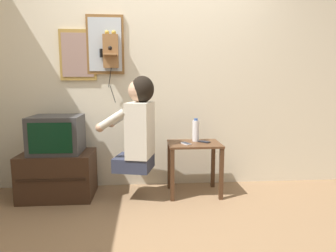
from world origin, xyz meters
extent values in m
plane|color=#846647|center=(0.00, 0.00, 0.00)|extent=(14.00, 14.00, 0.00)
cube|color=beige|center=(0.00, 1.22, 1.27)|extent=(6.80, 0.05, 2.55)
cube|color=#51331E|center=(0.36, 0.86, 0.55)|extent=(0.55, 0.42, 0.02)
cube|color=#452B1A|center=(0.11, 0.68, 0.27)|extent=(0.04, 0.04, 0.54)
cube|color=#452B1A|center=(0.61, 0.68, 0.27)|extent=(0.04, 0.04, 0.54)
cube|color=#452B1A|center=(0.11, 1.05, 0.27)|extent=(0.04, 0.04, 0.54)
cube|color=#452B1A|center=(0.61, 1.05, 0.27)|extent=(0.04, 0.04, 0.54)
cube|color=#2D3347|center=(-0.27, 0.79, 0.37)|extent=(0.43, 0.43, 0.14)
cube|color=beige|center=(-0.20, 0.77, 0.72)|extent=(0.30, 0.41, 0.55)
sphere|color=tan|center=(-0.20, 0.77, 1.11)|extent=(0.23, 0.23, 0.23)
ellipsoid|color=black|center=(-0.17, 0.76, 1.12)|extent=(0.28, 0.29, 0.26)
cylinder|color=beige|center=(-0.47, 0.68, 0.83)|extent=(0.30, 0.15, 0.22)
cylinder|color=beige|center=(-0.39, 0.98, 0.83)|extent=(0.30, 0.15, 0.22)
sphere|color=tan|center=(-0.59, 0.71, 0.76)|extent=(0.09, 0.09, 0.09)
sphere|color=tan|center=(-0.51, 1.01, 0.76)|extent=(0.09, 0.09, 0.09)
cube|color=#382316|center=(-1.06, 0.88, 0.24)|extent=(0.73, 0.48, 0.47)
cube|color=black|center=(-1.06, 0.64, 0.26)|extent=(0.65, 0.01, 0.02)
cube|color=#38383A|center=(-1.06, 0.89, 0.66)|extent=(0.50, 0.43, 0.38)
cube|color=black|center=(-1.06, 0.67, 0.66)|extent=(0.41, 0.01, 0.30)
cube|color=olive|center=(-0.51, 1.14, 1.52)|extent=(0.16, 0.11, 0.35)
cube|color=olive|center=(-0.51, 1.06, 1.48)|extent=(0.14, 0.07, 0.03)
sphere|color=#B79338|center=(-0.55, 1.13, 1.72)|extent=(0.05, 0.05, 0.05)
sphere|color=#B79338|center=(-0.48, 1.13, 1.72)|extent=(0.05, 0.05, 0.05)
cone|color=black|center=(-0.51, 1.04, 1.55)|extent=(0.04, 0.05, 0.04)
cylinder|color=black|center=(-0.62, 1.14, 1.50)|extent=(0.03, 0.03, 0.09)
cylinder|color=black|center=(-0.53, 1.13, 1.24)|extent=(0.04, 0.04, 0.22)
cylinder|color=black|center=(-0.50, 1.13, 1.06)|extent=(0.07, 0.06, 0.19)
cube|color=olive|center=(-0.87, 1.19, 1.48)|extent=(0.39, 0.02, 0.54)
cube|color=gray|center=(-0.87, 1.17, 1.48)|extent=(0.33, 0.01, 0.47)
cube|color=brown|center=(-0.57, 1.18, 1.60)|extent=(0.40, 0.03, 0.63)
cube|color=#B2BCC6|center=(-0.57, 1.17, 1.60)|extent=(0.35, 0.01, 0.57)
cube|color=silver|center=(0.27, 0.81, 0.56)|extent=(0.11, 0.14, 0.01)
cube|color=black|center=(0.27, 0.81, 0.57)|extent=(0.09, 0.11, 0.00)
cube|color=black|center=(0.47, 0.89, 0.56)|extent=(0.13, 0.13, 0.01)
cube|color=black|center=(0.47, 0.89, 0.57)|extent=(0.11, 0.10, 0.00)
cylinder|color=silver|center=(0.39, 0.96, 0.67)|extent=(0.07, 0.07, 0.23)
cylinder|color=#2D4C8C|center=(0.39, 0.96, 0.79)|extent=(0.04, 0.04, 0.02)
camera|label=1|loc=(-0.15, -2.20, 1.19)|focal=32.00mm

